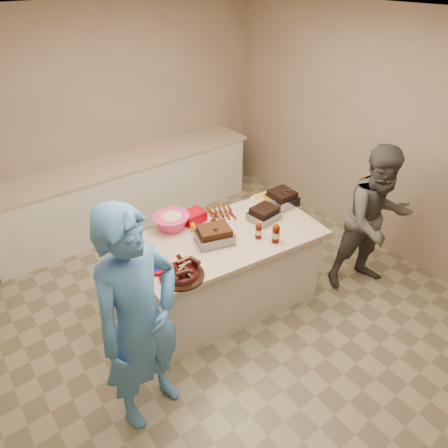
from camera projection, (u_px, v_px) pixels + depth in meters
room at (228, 312)px, 4.12m from camera, size 4.50×5.00×2.70m
back_counter at (127, 192)px, 5.33m from camera, size 3.60×0.64×0.90m
island at (227, 300)px, 4.26m from camera, size 1.90×1.15×0.85m
rib_platter at (182, 277)px, 3.29m from camera, size 0.45×0.45×0.15m
pulled_pork_tray at (214, 242)px, 3.70m from camera, size 0.39×0.34×0.10m
brisket_tray at (264, 219)px, 4.02m from camera, size 0.31×0.27×0.08m
roasting_pan at (281, 205)px, 4.26m from camera, size 0.28×0.28×0.11m
coleslaw_bowl at (172, 228)px, 3.89m from camera, size 0.39×0.39×0.24m
sausage_plate at (221, 217)px, 4.06m from camera, size 0.38×0.38×0.05m
mac_cheese_dish at (266, 201)px, 4.32m from camera, size 0.28×0.21×0.07m
bbq_bottle_a at (258, 238)px, 3.75m from camera, size 0.07×0.07×0.18m
bbq_bottle_b at (275, 242)px, 3.70m from camera, size 0.08×0.08×0.21m
mustard_bottle at (193, 232)px, 3.84m from camera, size 0.05×0.05×0.11m
sauce_bowl at (214, 225)px, 3.94m from camera, size 0.13×0.06×0.13m
plate_stack_large at (142, 251)px, 3.58m from camera, size 0.25×0.25×0.03m
plate_stack_small at (157, 269)px, 3.37m from camera, size 0.22×0.22×0.03m
plastic_cup at (136, 243)px, 3.69m from camera, size 0.12×0.11×0.11m
basket_stack at (194, 221)px, 3.99m from camera, size 0.23×0.18×0.11m
guest_blue at (153, 402)px, 3.28m from camera, size 1.10×1.98×0.45m
guest_gray at (361, 280)px, 4.54m from camera, size 1.32×1.78×0.61m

